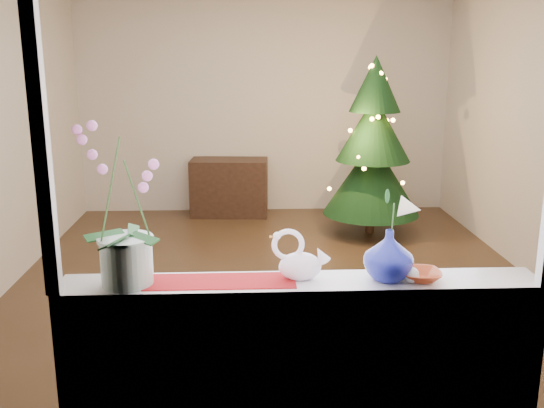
% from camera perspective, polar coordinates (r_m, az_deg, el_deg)
% --- Properties ---
extents(ground, '(5.00, 5.00, 0.00)m').
position_cam_1_polar(ground, '(5.32, 0.30, -7.22)').
color(ground, '#392617').
rests_on(ground, ground).
extents(wall_back, '(4.50, 0.10, 2.70)m').
position_cam_1_polar(wall_back, '(7.48, -0.67, 9.58)').
color(wall_back, beige).
rests_on(wall_back, ground).
extents(wall_front, '(4.50, 0.10, 2.70)m').
position_cam_1_polar(wall_front, '(2.53, 3.19, 0.83)').
color(wall_front, beige).
rests_on(wall_front, ground).
extents(wall_right, '(0.10, 5.00, 2.70)m').
position_cam_1_polar(wall_right, '(5.58, 24.24, 6.85)').
color(wall_right, beige).
rests_on(wall_right, ground).
extents(window_apron, '(2.20, 0.08, 0.88)m').
position_cam_1_polar(window_apron, '(2.91, 2.85, -16.68)').
color(window_apron, white).
rests_on(window_apron, ground).
extents(windowsill, '(2.20, 0.26, 0.04)m').
position_cam_1_polar(windowsill, '(2.79, 2.79, -7.58)').
color(windowsill, white).
rests_on(windowsill, window_apron).
extents(window_frame, '(2.22, 0.06, 1.60)m').
position_cam_1_polar(window_frame, '(2.51, 3.23, 8.80)').
color(window_frame, white).
rests_on(window_frame, windowsill).
extents(runner, '(0.70, 0.20, 0.01)m').
position_cam_1_polar(runner, '(2.78, -5.10, -7.25)').
color(runner, maroon).
rests_on(runner, windowsill).
extents(orchid_pot, '(0.32, 0.32, 0.73)m').
position_cam_1_polar(orchid_pot, '(2.70, -13.83, -0.13)').
color(orchid_pot, silver).
rests_on(orchid_pot, windowsill).
extents(swan, '(0.27, 0.14, 0.23)m').
position_cam_1_polar(swan, '(2.76, 2.67, -4.88)').
color(swan, white).
rests_on(swan, windowsill).
extents(blue_vase, '(0.29, 0.29, 0.27)m').
position_cam_1_polar(blue_vase, '(2.80, 10.93, -4.39)').
color(blue_vase, navy).
rests_on(blue_vase, windowsill).
extents(lily, '(0.15, 0.09, 0.20)m').
position_cam_1_polar(lily, '(2.73, 11.16, 0.32)').
color(lily, white).
rests_on(lily, blue_vase).
extents(paperweight, '(0.09, 0.09, 0.07)m').
position_cam_1_polar(paperweight, '(2.81, 12.96, -6.53)').
color(paperweight, silver).
rests_on(paperweight, windowsill).
extents(amber_dish, '(0.17, 0.17, 0.04)m').
position_cam_1_polar(amber_dish, '(2.86, 13.80, -6.59)').
color(amber_dish, '#AF401C').
rests_on(amber_dish, windowsill).
extents(xmas_tree, '(1.17, 1.17, 1.91)m').
position_cam_1_polar(xmas_tree, '(6.59, 9.49, 5.34)').
color(xmas_tree, '#123218').
rests_on(xmas_tree, ground).
extents(side_table, '(0.95, 0.52, 0.69)m').
position_cam_1_polar(side_table, '(7.38, -4.03, 1.58)').
color(side_table, black).
rests_on(side_table, ground).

